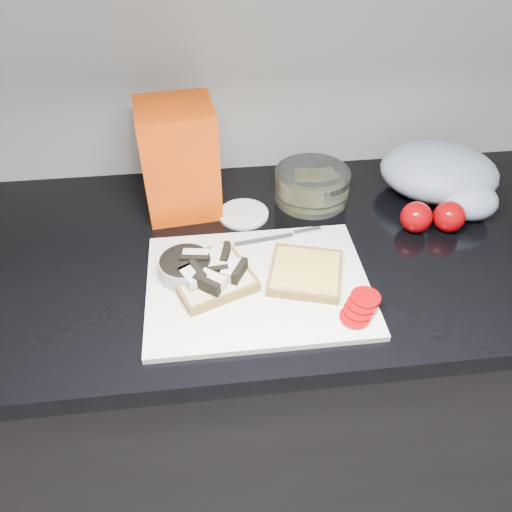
{
  "coord_description": "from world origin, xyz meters",
  "views": [
    {
      "loc": [
        -0.2,
        0.44,
        1.55
      ],
      "look_at": [
        -0.12,
        1.11,
        0.95
      ],
      "focal_mm": 35.0,
      "sensor_mm": 36.0,
      "label": 1
    }
  ],
  "objects_px": {
    "cutting_board": "(258,285)",
    "bread_bag": "(179,160)",
    "glass_bowl": "(312,185)",
    "steel_canister": "(192,144)"
  },
  "relations": [
    {
      "from": "bread_bag",
      "to": "steel_canister",
      "type": "height_order",
      "value": "bread_bag"
    },
    {
      "from": "cutting_board",
      "to": "bread_bag",
      "type": "xyz_separation_m",
      "value": [
        -0.13,
        0.27,
        0.11
      ]
    },
    {
      "from": "bread_bag",
      "to": "steel_canister",
      "type": "bearing_deg",
      "value": 67.46
    },
    {
      "from": "glass_bowl",
      "to": "bread_bag",
      "type": "bearing_deg",
      "value": 179.82
    },
    {
      "from": "glass_bowl",
      "to": "bread_bag",
      "type": "height_order",
      "value": "bread_bag"
    },
    {
      "from": "glass_bowl",
      "to": "steel_canister",
      "type": "relative_size",
      "value": 0.81
    },
    {
      "from": "cutting_board",
      "to": "bread_bag",
      "type": "bearing_deg",
      "value": 115.88
    },
    {
      "from": "glass_bowl",
      "to": "bread_bag",
      "type": "distance_m",
      "value": 0.3
    },
    {
      "from": "glass_bowl",
      "to": "bread_bag",
      "type": "xyz_separation_m",
      "value": [
        -0.28,
        0.0,
        0.08
      ]
    },
    {
      "from": "glass_bowl",
      "to": "bread_bag",
      "type": "relative_size",
      "value": 0.7
    }
  ]
}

